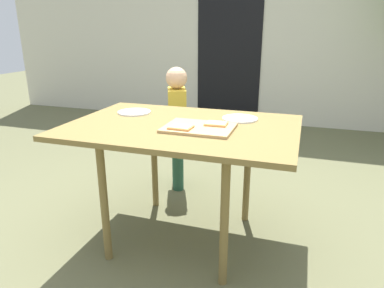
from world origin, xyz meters
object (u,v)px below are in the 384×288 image
(dining_table, at_px, (182,135))
(pizza_slice_far_right, at_px, (216,123))
(cutting_board, at_px, (199,128))
(plate_white_left, at_px, (134,112))
(child_left, at_px, (177,121))
(plate_white_right, at_px, (240,118))
(pizza_slice_near_left, at_px, (181,127))

(dining_table, height_order, pizza_slice_far_right, pizza_slice_far_right)
(cutting_board, xyz_separation_m, plate_white_left, (-0.53, 0.24, -0.00))
(dining_table, relative_size, pizza_slice_far_right, 10.46)
(pizza_slice_far_right, height_order, child_left, child_left)
(cutting_board, xyz_separation_m, plate_white_right, (0.18, 0.29, -0.00))
(cutting_board, xyz_separation_m, pizza_slice_near_left, (-0.08, -0.07, 0.01))
(plate_white_right, bearing_deg, pizza_slice_far_right, -112.59)
(pizza_slice_near_left, relative_size, child_left, 0.13)
(pizza_slice_near_left, bearing_deg, plate_white_right, 54.46)
(pizza_slice_far_right, xyz_separation_m, plate_white_left, (-0.61, 0.18, -0.02))
(pizza_slice_far_right, bearing_deg, cutting_board, -141.82)
(plate_white_left, bearing_deg, pizza_slice_near_left, -35.46)
(child_left, bearing_deg, cutting_board, -61.53)
(dining_table, relative_size, cutting_board, 3.47)
(pizza_slice_near_left, distance_m, pizza_slice_far_right, 0.22)
(cutting_board, height_order, pizza_slice_near_left, pizza_slice_near_left)
(dining_table, bearing_deg, pizza_slice_near_left, -73.10)
(pizza_slice_far_right, height_order, plate_white_left, pizza_slice_far_right)
(pizza_slice_near_left, distance_m, plate_white_right, 0.45)
(plate_white_right, bearing_deg, pizza_slice_near_left, -125.54)
(pizza_slice_far_right, xyz_separation_m, child_left, (-0.51, 0.72, -0.20))
(pizza_slice_near_left, height_order, pizza_slice_far_right, same)
(cutting_board, bearing_deg, plate_white_left, 155.08)
(pizza_slice_near_left, relative_size, plate_white_right, 0.58)
(dining_table, height_order, child_left, child_left)
(plate_white_left, bearing_deg, child_left, 79.35)
(pizza_slice_near_left, height_order, plate_white_right, pizza_slice_near_left)
(pizza_slice_near_left, xyz_separation_m, pizza_slice_far_right, (0.17, 0.14, 0.00))
(cutting_board, height_order, pizza_slice_far_right, pizza_slice_far_right)
(pizza_slice_near_left, height_order, plate_white_left, pizza_slice_near_left)
(pizza_slice_near_left, bearing_deg, plate_white_left, 144.54)
(pizza_slice_far_right, distance_m, plate_white_right, 0.24)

